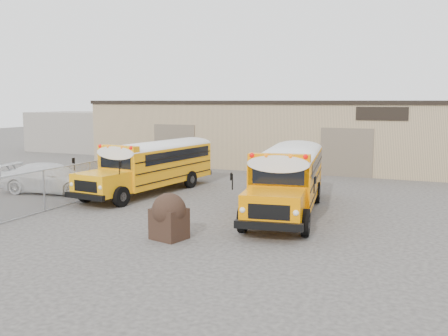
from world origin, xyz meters
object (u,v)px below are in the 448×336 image
at_px(school_bus_left, 208,153).
at_px(school_bus_right, 301,159).
at_px(tarp_bundle, 169,216).
at_px(car_dark, 137,162).
at_px(car_white, 52,178).

distance_m(school_bus_left, school_bus_right, 6.30).
relative_size(tarp_bundle, car_dark, 0.35).
bearing_deg(car_white, car_dark, -12.93).
xyz_separation_m(school_bus_left, car_dark, (-4.80, -0.40, -0.77)).
height_order(school_bus_left, tarp_bundle, school_bus_left).
bearing_deg(car_dark, school_bus_left, -92.97).
relative_size(school_bus_right, car_white, 1.87).
bearing_deg(car_white, tarp_bundle, -128.03).
height_order(school_bus_left, car_dark, school_bus_left).
relative_size(school_bus_left, car_white, 1.77).
bearing_deg(car_dark, school_bus_right, -103.10).
height_order(tarp_bundle, car_dark, tarp_bundle).
height_order(car_white, car_dark, car_dark).
xyz_separation_m(school_bus_right, car_white, (-11.31, -6.31, -0.85)).
relative_size(school_bus_left, tarp_bundle, 5.79).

